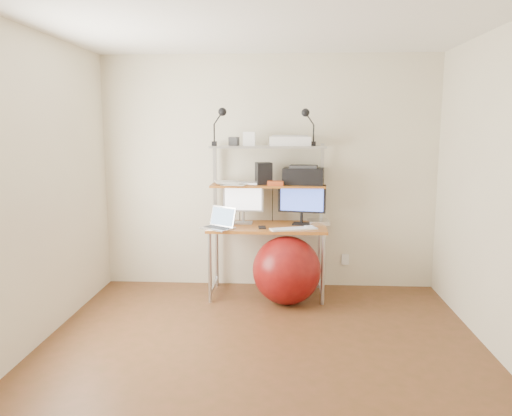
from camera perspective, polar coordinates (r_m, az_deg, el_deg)
The scene contains 20 objects.
room at distance 3.62m, azimuth 0.54°, elevation 1.44°, with size 3.60×3.60×3.60m.
computer_desk at distance 5.15m, azimuth 1.32°, elevation 0.47°, with size 1.20×0.60×1.57m.
wall_outlet at distance 5.60m, azimuth 10.15°, elevation -5.81°, with size 0.08×0.01×0.12m, color white.
monitor_silver at distance 5.22m, azimuth -1.47°, elevation 0.99°, with size 0.43×0.15×0.47m.
monitor_black at distance 5.18m, azimuth 5.25°, elevation 0.83°, with size 0.49×0.17×0.49m.
laptop at distance 5.00m, azimuth -4.12°, elevation -1.81°, with size 0.39×0.37×0.27m.
keyboard at distance 4.95m, azimuth 4.33°, elevation -2.38°, with size 0.47×0.13×0.01m, color white.
mouse at distance 5.03m, azimuth 6.07°, elevation -2.16°, with size 0.08×0.05×0.02m, color white.
mac_mini at distance 5.26m, azimuth 7.14°, elevation -1.58°, with size 0.21×0.21×0.04m, color silver.
phone at distance 5.01m, azimuth 0.70°, elevation -2.22°, with size 0.07×0.13×0.01m, color black.
printer at distance 5.22m, azimuth 5.44°, elevation 3.73°, with size 0.45×0.33×0.20m.
nas_cube at distance 5.19m, azimuth 0.88°, elevation 3.98°, with size 0.15×0.15×0.23m, color black.
red_box at distance 5.10m, azimuth 2.24°, elevation 2.85°, with size 0.16×0.11×0.05m, color #B0431C.
scanner at distance 5.18m, azimuth 3.87°, elevation 7.70°, with size 0.43×0.29×0.11m.
box_white at distance 5.15m, azimuth -0.78°, elevation 7.91°, with size 0.12×0.10×0.14m, color white.
box_grey at distance 5.19m, azimuth -2.54°, elevation 7.62°, with size 0.09×0.09×0.09m, color #313134.
clip_lamp_left at distance 5.09m, azimuth -4.06°, elevation 10.21°, with size 0.15×0.08×0.38m.
clip_lamp_right at distance 5.10m, azimuth 5.87°, elevation 10.12°, with size 0.15×0.08×0.37m.
exercise_ball at distance 4.99m, azimuth 3.52°, elevation -7.11°, with size 0.68×0.68×0.68m, color maroon.
paper_stack at distance 5.21m, azimuth -2.90°, elevation 2.89°, with size 0.40×0.39×0.03m.
Camera 1 is at (0.17, -3.58, 1.74)m, focal length 35.00 mm.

